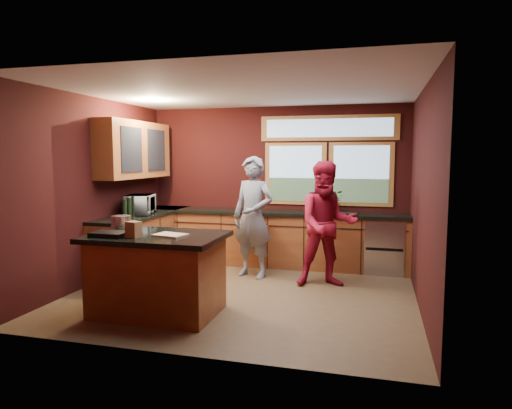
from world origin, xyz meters
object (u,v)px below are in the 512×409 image
at_px(person_red, 327,224).
at_px(stock_pot, 121,223).
at_px(cutting_board, 170,235).
at_px(island, 157,273).
at_px(person_grey, 253,217).

bearing_deg(person_red, stock_pot, -162.64).
height_order(cutting_board, stock_pot, stock_pot).
height_order(island, cutting_board, cutting_board).
bearing_deg(person_red, cutting_board, -148.47).
distance_m(person_red, stock_pot, 2.80).
bearing_deg(island, stock_pot, 164.74).
relative_size(island, cutting_board, 4.43).
bearing_deg(cutting_board, island, 165.96).
bearing_deg(cutting_board, stock_pot, 165.07).
relative_size(island, stock_pot, 6.46).
xyz_separation_m(person_red, stock_pot, (-2.35, -1.52, 0.14)).
relative_size(person_grey, stock_pot, 7.71).
distance_m(island, cutting_board, 0.52).
xyz_separation_m(person_grey, cutting_board, (-0.45, -1.94, 0.03)).
relative_size(island, person_grey, 0.84).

